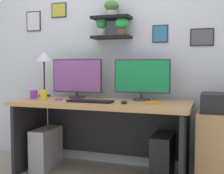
{
  "coord_description": "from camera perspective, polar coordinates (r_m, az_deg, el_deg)",
  "views": [
    {
      "loc": [
        1.06,
        -2.71,
        1.1
      ],
      "look_at": [
        0.1,
        0.05,
        0.89
      ],
      "focal_mm": 47.87,
      "sensor_mm": 36.0,
      "label": 1
    }
  ],
  "objects": [
    {
      "name": "cell_phone",
      "position": [
        3.12,
        -10.08,
        -2.3
      ],
      "size": [
        0.12,
        0.16,
        0.01
      ],
      "primitive_type": "cube",
      "rotation": [
        0.0,
        0.0,
        0.39
      ],
      "color": "purple",
      "rests_on": "desk"
    },
    {
      "name": "computer_mouse",
      "position": [
        2.75,
        2.31,
        -2.89
      ],
      "size": [
        0.06,
        0.09,
        0.03
      ],
      "primitive_type": "ellipsoid",
      "color": "black",
      "rests_on": "desk"
    },
    {
      "name": "desk_lamp",
      "position": [
        3.45,
        -12.87,
        5.02
      ],
      "size": [
        0.19,
        0.19,
        0.51
      ],
      "color": "#2D2D33",
      "rests_on": "desk"
    },
    {
      "name": "computer_tower_left",
      "position": [
        3.32,
        -12.45,
        -11.4
      ],
      "size": [
        0.18,
        0.4,
        0.43
      ],
      "primitive_type": "cube",
      "color": "#99999E",
      "rests_on": "ground"
    },
    {
      "name": "printer",
      "position": [
        2.87,
        20.42,
        -2.88
      ],
      "size": [
        0.38,
        0.34,
        0.17
      ],
      "primitive_type": "cube",
      "color": "black",
      "rests_on": "drawer_cabinet"
    },
    {
      "name": "computer_tower_right",
      "position": [
        2.95,
        9.64,
        -13.21
      ],
      "size": [
        0.18,
        0.4,
        0.45
      ],
      "primitive_type": "cube",
      "color": "black",
      "rests_on": "ground"
    },
    {
      "name": "coffee_mug",
      "position": [
        3.26,
        -14.72,
        -1.38
      ],
      "size": [
        0.08,
        0.08,
        0.09
      ],
      "primitive_type": "cylinder",
      "color": "purple",
      "rests_on": "desk"
    },
    {
      "name": "keyboard",
      "position": [
        2.86,
        -4.18,
        -2.71
      ],
      "size": [
        0.44,
        0.14,
        0.02
      ],
      "primitive_type": "cube",
      "color": "black",
      "rests_on": "desk"
    },
    {
      "name": "drawer_cabinet",
      "position": [
        2.95,
        20.2,
        -11.11
      ],
      "size": [
        0.44,
        0.5,
        0.68
      ],
      "primitive_type": "cube",
      "color": "tan",
      "rests_on": "ground"
    },
    {
      "name": "monitor_left",
      "position": [
        3.25,
        -6.69,
        1.78
      ],
      "size": [
        0.57,
        0.18,
        0.42
      ],
      "color": "#2D2D33",
      "rests_on": "desk"
    },
    {
      "name": "water_cup",
      "position": [
        3.06,
        -12.92,
        -1.52
      ],
      "size": [
        0.07,
        0.07,
        0.11
      ],
      "primitive_type": "cylinder",
      "color": "yellow",
      "rests_on": "desk"
    },
    {
      "name": "desk",
      "position": [
        3.01,
        -1.77,
        -6.52
      ],
      "size": [
        1.74,
        0.68,
        0.75
      ],
      "color": "tan",
      "rests_on": "ground"
    },
    {
      "name": "monitor_right",
      "position": [
        3.01,
        5.72,
        1.65
      ],
      "size": [
        0.57,
        0.18,
        0.41
      ],
      "color": "#2D2D33",
      "rests_on": "desk"
    },
    {
      "name": "back_wall_assembly",
      "position": [
        3.33,
        0.55,
        8.56
      ],
      "size": [
        4.4,
        0.24,
        2.7
      ],
      "color": "silver",
      "rests_on": "ground"
    },
    {
      "name": "scissors_tray",
      "position": [
        2.75,
        7.88,
        -2.99
      ],
      "size": [
        0.14,
        0.12,
        0.02
      ],
      "primitive_type": "cube",
      "rotation": [
        0.0,
        0.0,
        0.39
      ],
      "color": "orange",
      "rests_on": "desk"
    }
  ]
}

